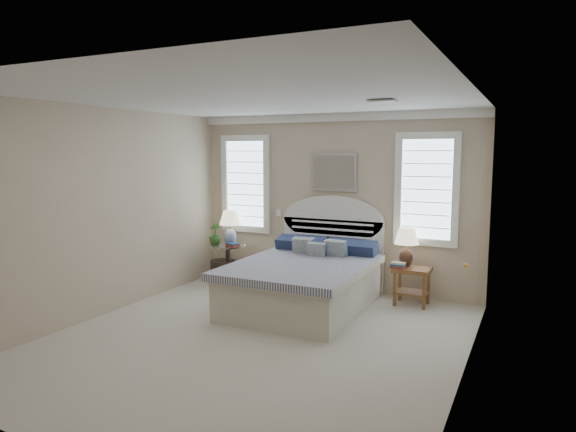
{
  "coord_description": "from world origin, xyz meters",
  "views": [
    {
      "loc": [
        2.8,
        -4.86,
        2.12
      ],
      "look_at": [
        -0.06,
        1.0,
        1.31
      ],
      "focal_mm": 32.0,
      "sensor_mm": 36.0,
      "label": 1
    }
  ],
  "objects_px": {
    "lamp_left": "(230,224)",
    "floor_pot": "(223,271)",
    "bed": "(306,279)",
    "side_table_left": "(228,260)",
    "nightstand_right": "(412,278)",
    "lamp_right": "(407,243)"
  },
  "relations": [
    {
      "from": "lamp_left",
      "to": "lamp_right",
      "type": "distance_m",
      "value": 2.85
    },
    {
      "from": "nightstand_right",
      "to": "lamp_left",
      "type": "height_order",
      "value": "lamp_left"
    },
    {
      "from": "lamp_left",
      "to": "lamp_right",
      "type": "height_order",
      "value": "lamp_left"
    },
    {
      "from": "nightstand_right",
      "to": "lamp_left",
      "type": "distance_m",
      "value": 3.01
    },
    {
      "from": "lamp_right",
      "to": "floor_pot",
      "type": "bearing_deg",
      "value": -177.05
    },
    {
      "from": "floor_pot",
      "to": "nightstand_right",
      "type": "bearing_deg",
      "value": 1.82
    },
    {
      "from": "nightstand_right",
      "to": "lamp_left",
      "type": "relative_size",
      "value": 0.95
    },
    {
      "from": "side_table_left",
      "to": "nightstand_right",
      "type": "xyz_separation_m",
      "value": [
        2.95,
        0.1,
        -0.0
      ]
    },
    {
      "from": "bed",
      "to": "lamp_right",
      "type": "height_order",
      "value": "bed"
    },
    {
      "from": "floor_pot",
      "to": "lamp_left",
      "type": "relative_size",
      "value": 0.72
    },
    {
      "from": "nightstand_right",
      "to": "floor_pot",
      "type": "xyz_separation_m",
      "value": [
        -3.05,
        -0.1,
        -0.2
      ]
    },
    {
      "from": "bed",
      "to": "side_table_left",
      "type": "relative_size",
      "value": 3.61
    },
    {
      "from": "floor_pot",
      "to": "lamp_left",
      "type": "bearing_deg",
      "value": 32.89
    },
    {
      "from": "nightstand_right",
      "to": "lamp_left",
      "type": "bearing_deg",
      "value": -179.44
    },
    {
      "from": "floor_pot",
      "to": "lamp_left",
      "type": "distance_m",
      "value": 0.8
    },
    {
      "from": "floor_pot",
      "to": "lamp_right",
      "type": "relative_size",
      "value": 0.73
    },
    {
      "from": "bed",
      "to": "floor_pot",
      "type": "bearing_deg",
      "value": 161.27
    },
    {
      "from": "nightstand_right",
      "to": "lamp_right",
      "type": "relative_size",
      "value": 0.96
    },
    {
      "from": "lamp_left",
      "to": "floor_pot",
      "type": "bearing_deg",
      "value": -147.11
    },
    {
      "from": "bed",
      "to": "nightstand_right",
      "type": "xyz_separation_m",
      "value": [
        1.3,
        0.69,
        0.0
      ]
    },
    {
      "from": "side_table_left",
      "to": "floor_pot",
      "type": "bearing_deg",
      "value": 178.52
    },
    {
      "from": "bed",
      "to": "nightstand_right",
      "type": "relative_size",
      "value": 4.29
    }
  ]
}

